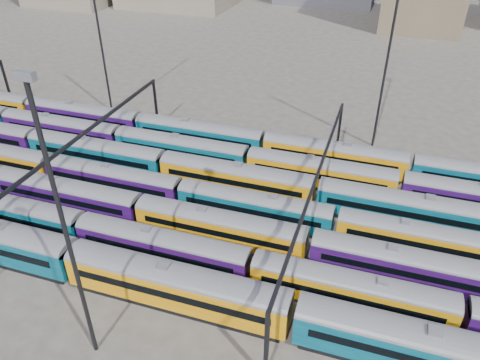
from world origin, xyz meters
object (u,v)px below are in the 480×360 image
(rake_1, at_px, (82,226))
(mast_2, at_px, (64,225))
(rake_0, at_px, (176,283))
(rake_2, at_px, (66,192))

(rake_1, relative_size, mast_2, 4.62)
(rake_0, bearing_deg, mast_2, -124.15)
(rake_2, bearing_deg, rake_1, -41.73)
(rake_0, distance_m, rake_1, 14.72)
(rake_0, distance_m, mast_2, 13.90)
(rake_1, height_order, mast_2, mast_2)
(rake_2, height_order, mast_2, mast_2)
(rake_2, distance_m, mast_2, 25.18)
(mast_2, bearing_deg, rake_1, 127.15)
(rake_1, bearing_deg, rake_0, -19.86)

